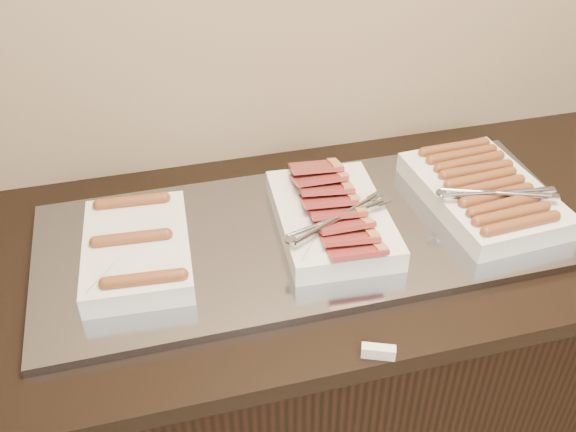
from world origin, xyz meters
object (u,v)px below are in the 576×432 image
Objects in this scene: dish_center at (332,216)px; dish_right at (484,192)px; dish_left at (137,249)px; counter at (317,366)px; warming_tray at (312,234)px.

dish_center is 0.37m from dish_right.
dish_left is 0.84× the size of dish_right.
dish_left is at bearing 175.93° from dish_right.
counter is 5.20× the size of dish_right.
dish_right is (0.39, -0.00, 0.50)m from counter.
dish_right reaches higher than warming_tray.
dish_right is (0.79, -0.00, 0.01)m from dish_left.
dish_right reaches higher than dish_left.
dish_center is at bearing -11.64° from counter.
dish_center is 0.96× the size of dish_right.
dish_right is at bearing 3.23° from dish_left.
counter is at bearing 0.00° from warming_tray.
dish_right is (0.41, -0.00, 0.04)m from warming_tray.
dish_right reaches higher than counter.
dish_center is (0.42, -0.00, 0.01)m from dish_left.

